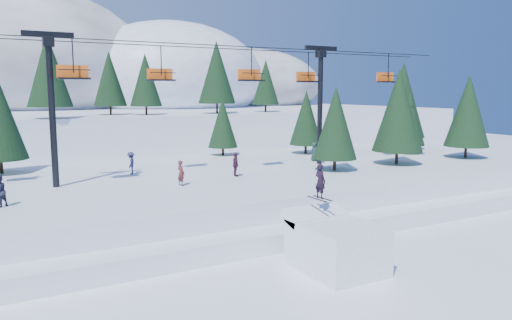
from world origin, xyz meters
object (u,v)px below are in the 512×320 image
banner_far (385,220)px  banner_near (361,237)px  chairlift (205,86)px  jump_kicker (335,244)px

banner_far → banner_near: bearing=-152.0°
chairlift → banner_far: chairlift is taller
banner_near → banner_far: same height
jump_kicker → chairlift: size_ratio=0.11×
jump_kicker → chairlift: (0.23, 16.45, 8.01)m
jump_kicker → banner_far: size_ratio=1.88×
banner_far → jump_kicker: bearing=-150.2°
banner_near → banner_far: 4.32m
banner_near → chairlift: bearing=104.1°
chairlift → banner_far: size_ratio=16.60×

